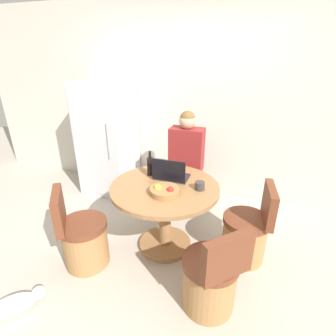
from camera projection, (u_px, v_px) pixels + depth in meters
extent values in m
plane|color=#B2A899|center=(155.00, 260.00, 2.68)|extent=(12.00, 12.00, 0.00)
cube|color=beige|center=(197.00, 104.00, 3.54)|extent=(7.00, 0.06, 2.60)
cube|color=silver|center=(108.00, 139.00, 3.78)|extent=(0.71, 0.63, 1.60)
cube|color=silver|center=(95.00, 146.00, 3.51)|extent=(0.68, 0.01, 1.50)
cylinder|color=gray|center=(108.00, 142.00, 3.40)|extent=(0.02, 0.02, 0.48)
cylinder|color=olive|center=(165.00, 243.00, 2.88)|extent=(0.56, 0.56, 0.05)
cylinder|color=olive|center=(165.00, 217.00, 2.73)|extent=(0.13, 0.13, 0.65)
cylinder|color=olive|center=(165.00, 188.00, 2.59)|extent=(1.08, 1.08, 0.04)
cylinder|color=#9E7042|center=(244.00, 240.00, 2.64)|extent=(0.43, 0.43, 0.42)
cylinder|color=brown|center=(246.00, 220.00, 2.55)|extent=(0.45, 0.45, 0.06)
cube|color=brown|center=(269.00, 205.00, 2.43)|extent=(0.12, 0.41, 0.35)
cylinder|color=#9E7042|center=(86.00, 245.00, 2.57)|extent=(0.43, 0.43, 0.42)
cylinder|color=brown|center=(83.00, 225.00, 2.48)|extent=(0.45, 0.45, 0.06)
cube|color=brown|center=(59.00, 210.00, 2.34)|extent=(0.30, 0.37, 0.35)
cylinder|color=#9E7042|center=(209.00, 285.00, 2.14)|extent=(0.43, 0.43, 0.42)
cylinder|color=brown|center=(211.00, 262.00, 2.04)|extent=(0.45, 0.45, 0.06)
cube|color=brown|center=(228.00, 257.00, 1.81)|extent=(0.34, 0.34, 0.35)
cube|color=#2D2D38|center=(188.00, 191.00, 3.53)|extent=(0.28, 0.16, 0.48)
cube|color=#2D2D38|center=(187.00, 172.00, 3.35)|extent=(0.32, 0.36, 0.14)
cube|color=maroon|center=(187.00, 149.00, 3.15)|extent=(0.40, 0.22, 0.52)
sphere|color=tan|center=(187.00, 121.00, 3.00)|extent=(0.19, 0.19, 0.19)
sphere|color=brown|center=(188.00, 119.00, 2.99)|extent=(0.18, 0.18, 0.18)
cube|color=#232328|center=(172.00, 177.00, 2.75)|extent=(0.35, 0.23, 0.02)
cube|color=black|center=(168.00, 171.00, 2.61)|extent=(0.35, 0.01, 0.22)
cylinder|color=olive|center=(165.00, 191.00, 2.43)|extent=(0.28, 0.28, 0.05)
sphere|color=red|center=(170.00, 190.00, 2.39)|extent=(0.07, 0.07, 0.07)
sphere|color=gold|center=(158.00, 188.00, 2.42)|extent=(0.07, 0.07, 0.07)
cylinder|color=#383333|center=(200.00, 186.00, 2.50)|extent=(0.09, 0.09, 0.08)
cylinder|color=black|center=(150.00, 166.00, 2.78)|extent=(0.07, 0.07, 0.19)
cylinder|color=black|center=(150.00, 155.00, 2.72)|extent=(0.03, 0.03, 0.08)
ellipsoid|color=white|center=(12.00, 306.00, 2.10)|extent=(0.36, 0.38, 0.18)
sphere|color=white|center=(39.00, 293.00, 2.18)|extent=(0.11, 0.11, 0.11)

